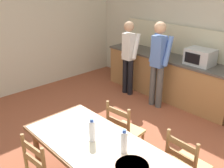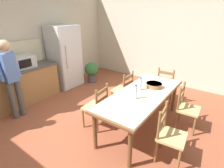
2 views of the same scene
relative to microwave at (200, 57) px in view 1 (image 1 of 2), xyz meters
The scene contains 14 objects.
ground_plane 2.45m from the microwave, 86.70° to the right, with size 8.32×8.32×0.00m, color brown.
wall_back 0.62m from the microwave, 74.30° to the left, with size 6.52×0.12×2.90m, color beige.
wall_left 3.85m from the microwave, 144.83° to the right, with size 0.12×5.20×2.90m, color beige.
kitchen_counter 0.93m from the microwave, behind, with size 2.95×0.66×0.90m.
counter_splashback 0.80m from the microwave, 154.99° to the left, with size 2.91×0.03×0.60m, color beige.
microwave is the anchor object (origin of this frame).
paper_bag 0.97m from the microwave, behind, with size 0.24×0.16×0.36m, color tan.
dining_table 3.00m from the microwave, 77.03° to the right, with size 2.20×0.88×0.76m.
bottle_near_centre 2.94m from the microwave, 82.28° to the right, with size 0.07×0.07×0.27m.
bottle_off_centre 2.91m from the microwave, 74.44° to the right, with size 0.07×0.07×0.27m.
chair_side_far_right 2.54m from the microwave, 61.95° to the right, with size 0.43×0.41×0.91m.
chair_side_far_left 2.27m from the microwave, 85.43° to the right, with size 0.46×0.44×0.91m.
person_at_sink 1.46m from the microwave, 159.93° to the right, with size 0.40×0.28×1.60m.
person_at_counter 0.77m from the microwave, 137.55° to the right, with size 0.42×0.29×1.69m.
Camera 1 is at (2.21, -2.20, 2.46)m, focal length 42.00 mm.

